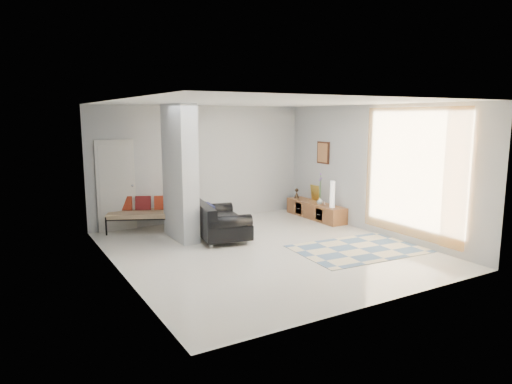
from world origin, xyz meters
TOP-DOWN VIEW (x-y plane):
  - floor at (0.00, 0.00)m, footprint 6.00×6.00m
  - ceiling at (0.00, 0.00)m, footprint 6.00×6.00m
  - wall_back at (0.00, 3.00)m, footprint 6.00×0.00m
  - wall_front at (0.00, -3.00)m, footprint 6.00×0.00m
  - wall_left at (-2.75, 0.00)m, footprint 0.00×6.00m
  - wall_right at (2.75, 0.00)m, footprint 0.00×6.00m
  - partition_column at (-1.10, 1.60)m, footprint 0.35×1.20m
  - hallway_door at (-2.10, 2.96)m, footprint 0.85×0.06m
  - curtain at (2.67, -1.15)m, footprint 0.00×2.55m
  - wall_art at (2.72, 1.70)m, footprint 0.04×0.45m
  - media_console at (2.52, 1.70)m, footprint 0.45×1.93m
  - loveseat at (-0.44, 1.21)m, footprint 1.20×1.74m
  - daybed at (-1.48, 2.63)m, footprint 1.96×1.43m
  - area_rug at (1.60, -0.90)m, footprint 2.58×1.81m
  - cylinder_lamp at (2.50, 1.04)m, footprint 0.12×0.12m
  - bronze_figurine at (2.47, 2.46)m, footprint 0.14×0.14m
  - vase at (2.47, 1.47)m, footprint 0.17×0.17m

SIDE VIEW (x-z plane):
  - floor at x=0.00m, z-range 0.00..0.00m
  - area_rug at x=1.60m, z-range 0.00..0.01m
  - media_console at x=2.52m, z-range -0.20..0.60m
  - loveseat at x=-0.44m, z-range -0.03..0.73m
  - daybed at x=-1.48m, z-range 0.03..0.80m
  - vase at x=2.47m, z-range 0.40..0.57m
  - bronze_figurine at x=2.47m, z-range 0.40..0.66m
  - cylinder_lamp at x=2.50m, z-range 0.40..1.03m
  - hallway_door at x=-2.10m, z-range 0.00..2.04m
  - partition_column at x=-1.10m, z-range 0.00..2.80m
  - wall_back at x=0.00m, z-range -1.60..4.40m
  - wall_front at x=0.00m, z-range -1.60..4.40m
  - wall_left at x=-2.75m, z-range -1.60..4.40m
  - wall_right at x=2.75m, z-range -1.60..4.40m
  - curtain at x=2.67m, z-range 0.17..2.72m
  - wall_art at x=2.72m, z-range 1.38..1.92m
  - ceiling at x=0.00m, z-range 2.80..2.80m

